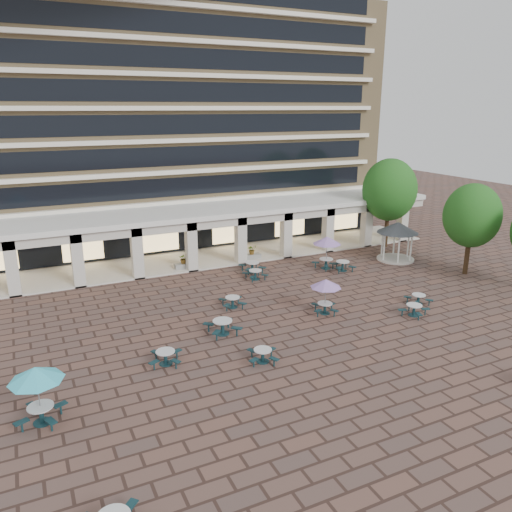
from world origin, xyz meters
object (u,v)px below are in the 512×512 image
object	(u,v)px
picnic_table_1	(263,354)
planter_left	(184,263)
planter_right	(252,253)
gazebo	(397,232)

from	to	relation	value
picnic_table_1	planter_left	xyz separation A→B (m)	(0.99, 16.13, 0.14)
planter_right	picnic_table_1	bearing A→B (deg)	-113.33
gazebo	planter_left	world-z (taller)	gazebo
gazebo	planter_right	world-z (taller)	gazebo
planter_right	gazebo	bearing A→B (deg)	-25.35
planter_left	gazebo	bearing A→B (deg)	-17.05
gazebo	planter_left	distance (m)	17.80
planter_left	planter_right	world-z (taller)	planter_right
picnic_table_1	planter_right	xyz separation A→B (m)	(6.96, 16.13, 0.15)
planter_left	planter_right	distance (m)	5.97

